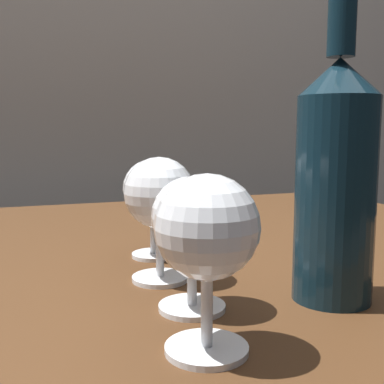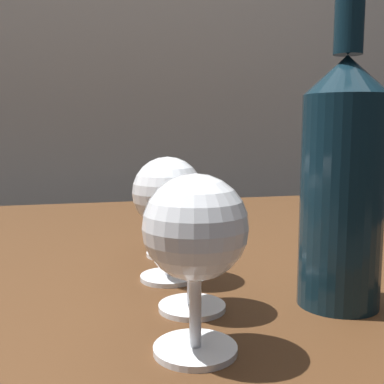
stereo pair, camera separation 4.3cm
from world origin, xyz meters
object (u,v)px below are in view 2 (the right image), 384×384
at_px(wine_glass_port, 195,233).
at_px(wine_glass_merlot, 192,221).
at_px(wine_bottle, 343,175).
at_px(wine_glass_cabernet, 168,196).
at_px(wine_glass_rose, 168,191).

distance_m(wine_glass_port, wine_glass_merlot, 0.08).
height_order(wine_glass_port, wine_glass_merlot, wine_glass_port).
bearing_deg(wine_bottle, wine_glass_port, -157.15).
relative_size(wine_glass_merlot, wine_glass_cabernet, 0.91).
relative_size(wine_glass_port, wine_glass_merlot, 1.08).
relative_size(wine_glass_cabernet, wine_bottle, 0.42).
relative_size(wine_glass_port, wine_glass_cabernet, 0.99).
xyz_separation_m(wine_glass_merlot, wine_glass_cabernet, (-0.01, 0.09, 0.01)).
relative_size(wine_glass_rose, wine_bottle, 0.39).
relative_size(wine_glass_merlot, wine_glass_rose, 0.97).
bearing_deg(wine_glass_rose, wine_bottle, -58.42).
bearing_deg(wine_glass_port, wine_glass_merlot, 78.62).
bearing_deg(wine_glass_port, wine_bottle, 22.85).
bearing_deg(wine_glass_rose, wine_glass_cabernet, -100.16).
relative_size(wine_glass_merlot, wine_bottle, 0.38).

